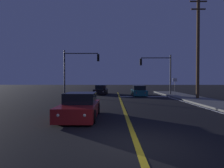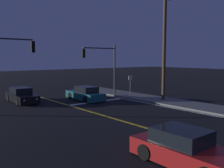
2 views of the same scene
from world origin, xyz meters
The scene contains 12 objects.
ground_plane centered at (0.00, 0.00, 0.00)m, with size 160.00×160.00×0.00m, color black.
sidewalk_right centered at (7.79, 9.64, 0.07)m, with size 3.20×34.70×0.15m, color slate.
lane_line_center centered at (0.00, 9.64, 0.01)m, with size 0.20×32.77×0.01m, color gold.
lane_line_edge_right centered at (5.94, 9.64, 0.01)m, with size 0.16×32.77×0.01m, color white.
stop_bar centered at (3.09, 17.78, 0.01)m, with size 6.19×0.50×0.01m, color white.
car_parked_curb_teal centered at (2.61, 19.24, 0.58)m, with size 1.90×4.67×1.34m.
car_side_waiting_red centered at (-2.55, 4.46, 0.58)m, with size 1.95×4.35×1.34m.
car_lead_oncoming_black centered at (-2.54, 21.96, 0.58)m, with size 1.92×4.63×1.34m.
traffic_signal_near_right centered at (5.42, 20.08, 3.66)m, with size 4.24×0.28×5.44m.
traffic_signal_far_left centered at (-5.36, 18.68, 3.95)m, with size 4.56×0.28×5.86m.
utility_pole_right centered at (8.09, 14.22, 5.58)m, with size 1.76×0.32×10.81m.
street_sign_corner centered at (6.69, 17.28, 1.56)m, with size 0.56×0.12×2.32m.
Camera 1 is at (-0.75, -5.95, 2.03)m, focal length 30.90 mm.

